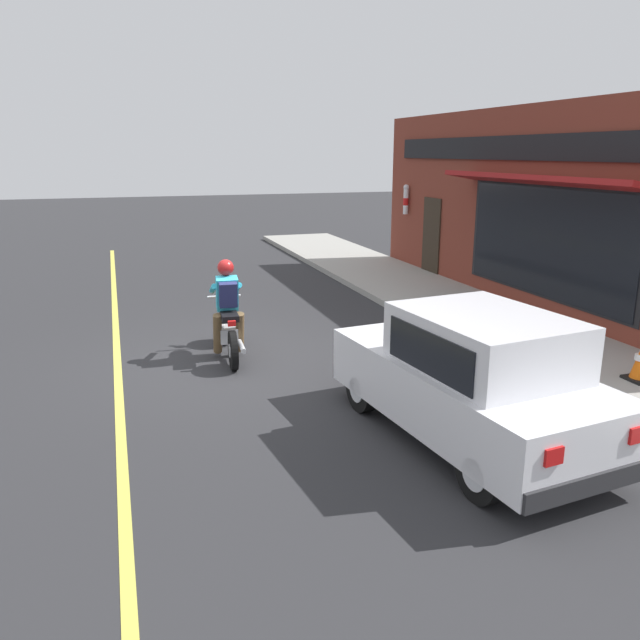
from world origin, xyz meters
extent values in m
plane|color=#2B2B2D|center=(0.00, 0.00, 0.00)|extent=(80.00, 80.00, 0.00)
cube|color=#9E9B93|center=(5.07, 3.00, 0.07)|extent=(2.60, 22.00, 0.14)
cube|color=#D1C64C|center=(-1.80, 3.00, 0.00)|extent=(0.12, 19.80, 0.01)
cube|color=maroon|center=(6.62, 2.18, 2.10)|extent=(0.50, 11.57, 4.20)
cube|color=black|center=(6.35, 0.73, 1.55)|extent=(0.04, 4.86, 2.10)
cube|color=black|center=(6.36, 0.73, 1.55)|extent=(0.02, 5.09, 2.20)
cube|color=#2D2319|center=(6.35, 5.36, 1.05)|extent=(0.04, 0.90, 2.10)
cube|color=maroon|center=(6.02, 0.73, 2.75)|extent=(0.81, 5.55, 0.24)
cube|color=black|center=(6.34, 2.18, 3.35)|extent=(0.06, 9.83, 0.50)
cylinder|color=white|center=(6.27, 6.81, 1.90)|extent=(0.14, 0.14, 0.70)
cylinder|color=red|center=(6.27, 6.81, 1.90)|extent=(0.15, 0.15, 0.20)
sphere|color=silver|center=(6.27, 6.81, 2.30)|extent=(0.16, 0.16, 0.16)
cylinder|color=black|center=(0.01, 1.01, 0.31)|extent=(0.14, 0.63, 0.62)
cylinder|color=silver|center=(0.01, 1.01, 0.31)|extent=(0.13, 0.22, 0.22)
cylinder|color=black|center=(-0.08, -0.39, 0.31)|extent=(0.14, 0.63, 0.62)
cylinder|color=silver|center=(-0.08, -0.39, 0.31)|extent=(0.13, 0.22, 0.22)
cube|color=silver|center=(-0.04, 0.26, 0.39)|extent=(0.31, 0.42, 0.24)
ellipsoid|color=orange|center=(-0.02, 0.51, 0.80)|extent=(0.33, 0.54, 0.24)
cube|color=black|center=(-0.06, 0.03, 0.76)|extent=(0.30, 0.58, 0.10)
cylinder|color=silver|center=(0.00, 0.91, 0.62)|extent=(0.09, 0.33, 0.68)
cylinder|color=silver|center=(0.00, 0.79, 0.91)|extent=(0.56, 0.08, 0.04)
sphere|color=silver|center=(0.01, 0.96, 0.79)|extent=(0.16, 0.16, 0.16)
cylinder|color=silver|center=(0.09, -0.15, 0.29)|extent=(0.12, 0.55, 0.08)
cube|color=red|center=(-0.08, -0.34, 0.73)|extent=(0.12, 0.07, 0.08)
cylinder|color=brown|center=(-0.22, 0.20, 0.43)|extent=(0.16, 0.36, 0.71)
cylinder|color=brown|center=(0.13, 0.18, 0.43)|extent=(0.16, 0.36, 0.71)
cube|color=#33B2D1|center=(-0.04, 0.21, 1.08)|extent=(0.36, 0.35, 0.57)
cylinder|color=#33B2D1|center=(-0.23, 0.46, 1.12)|extent=(0.13, 0.52, 0.26)
cylinder|color=#33B2D1|center=(0.17, 0.44, 1.12)|extent=(0.13, 0.52, 0.26)
sphere|color=#A51919|center=(-0.04, 0.27, 1.49)|extent=(0.26, 0.26, 0.26)
cube|color=navy|center=(-0.05, 0.05, 1.10)|extent=(0.30, 0.26, 0.42)
cylinder|color=black|center=(1.21, -2.49, 0.30)|extent=(0.24, 0.62, 0.60)
cylinder|color=silver|center=(1.21, -2.49, 0.30)|extent=(0.23, 0.35, 0.33)
cylinder|color=black|center=(2.64, -2.33, 0.30)|extent=(0.24, 0.62, 0.60)
cylinder|color=silver|center=(2.64, -2.33, 0.30)|extent=(0.23, 0.35, 0.33)
cylinder|color=black|center=(1.47, -4.87, 0.30)|extent=(0.24, 0.62, 0.60)
cylinder|color=silver|center=(1.47, -4.87, 0.30)|extent=(0.23, 0.35, 0.33)
cylinder|color=black|center=(2.90, -4.72, 0.30)|extent=(0.24, 0.62, 0.60)
cylinder|color=silver|center=(2.90, -4.72, 0.30)|extent=(0.23, 0.35, 0.33)
cube|color=silver|center=(2.06, -3.60, 0.60)|extent=(2.03, 3.86, 0.70)
cube|color=silver|center=(2.08, -3.85, 1.24)|extent=(1.64, 2.05, 0.66)
cube|color=black|center=(1.99, -2.98, 1.19)|extent=(1.35, 0.49, 0.51)
cube|color=black|center=(1.36, -3.93, 1.22)|extent=(0.19, 1.51, 0.46)
cube|color=black|center=(2.80, -3.77, 1.22)|extent=(0.19, 1.51, 0.46)
cube|color=silver|center=(1.35, -1.81, 0.72)|extent=(0.24, 0.07, 0.14)
cube|color=red|center=(1.75, -5.50, 0.74)|extent=(0.20, 0.06, 0.16)
cube|color=silver|center=(2.36, -1.70, 0.72)|extent=(0.24, 0.07, 0.14)
cube|color=red|center=(2.76, -5.39, 0.74)|extent=(0.20, 0.06, 0.16)
cube|color=#28282B|center=(1.86, -1.78, 0.35)|extent=(1.61, 0.29, 0.20)
cube|color=#28282B|center=(2.26, -5.42, 0.35)|extent=(1.61, 0.29, 0.20)
cube|color=black|center=(5.22, -3.02, 0.16)|extent=(0.36, 0.36, 0.04)
camera|label=1|loc=(-1.68, -9.49, 3.27)|focal=35.00mm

